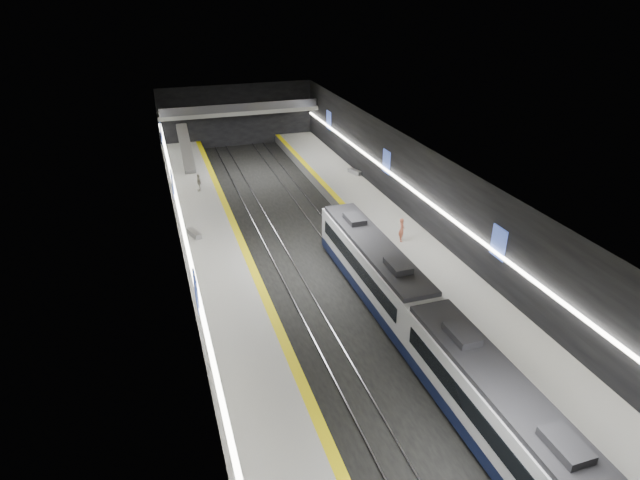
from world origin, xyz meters
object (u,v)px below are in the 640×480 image
object	(u,v)px
train	(424,325)
bench_left_far	(194,234)
escalator	(186,148)
bench_right_far	(355,172)
passenger_right_a	(402,230)
passenger_left_a	(199,182)

from	to	relation	value
train	bench_left_far	xyz separation A→B (m)	(-11.32, 18.63, -0.97)
escalator	bench_right_far	bearing A→B (deg)	-27.92
escalator	passenger_right_a	xyz separation A→B (m)	(14.63, -25.47, -0.91)
escalator	bench_right_far	xyz separation A→B (m)	(17.00, -9.01, -1.68)
escalator	bench_left_far	distance (m)	19.44
bench_left_far	bench_right_far	xyz separation A→B (m)	(18.32, 10.32, -0.01)
bench_left_far	bench_right_far	distance (m)	21.02
escalator	passenger_right_a	bearing A→B (deg)	-60.12
escalator	bench_right_far	size ratio (longest dim) A/B	4.53
passenger_right_a	bench_right_far	bearing A→B (deg)	9.58
bench_left_far	passenger_right_a	world-z (taller)	passenger_right_a
passenger_right_a	bench_left_far	bearing A→B (deg)	86.71
escalator	passenger_left_a	distance (m)	9.02
train	bench_left_far	bearing A→B (deg)	121.28
train	escalator	xyz separation A→B (m)	(-10.00, 37.95, 0.70)
escalator	passenger_left_a	world-z (taller)	escalator
train	passenger_left_a	size ratio (longest dim) A/B	17.00
train	bench_left_far	distance (m)	21.82
bench_right_far	passenger_right_a	world-z (taller)	passenger_right_a
bench_right_far	train	bearing A→B (deg)	-124.89
escalator	bench_right_far	distance (m)	19.31
bench_right_far	escalator	bearing A→B (deg)	130.79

